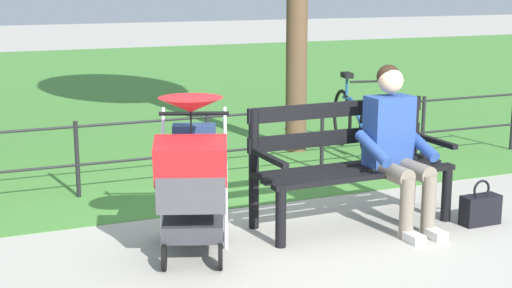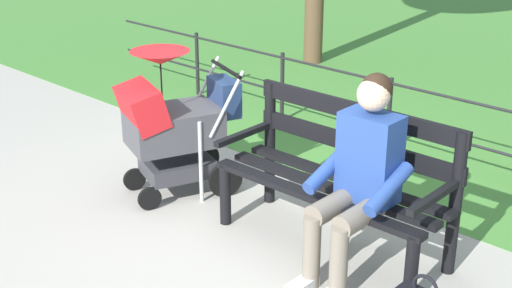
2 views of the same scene
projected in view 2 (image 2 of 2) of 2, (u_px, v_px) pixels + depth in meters
ground_plane at (258, 218)px, 5.16m from camera, size 60.00×60.00×0.00m
park_bench at (340, 171)px, 4.64m from camera, size 1.61×0.63×0.96m
person_on_bench at (359, 174)px, 4.24m from camera, size 0.54×0.74×1.28m
stroller at (173, 122)px, 5.33m from camera, size 0.77×0.99×1.15m
park_fence at (417, 116)px, 5.96m from camera, size 7.46×0.04×0.70m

